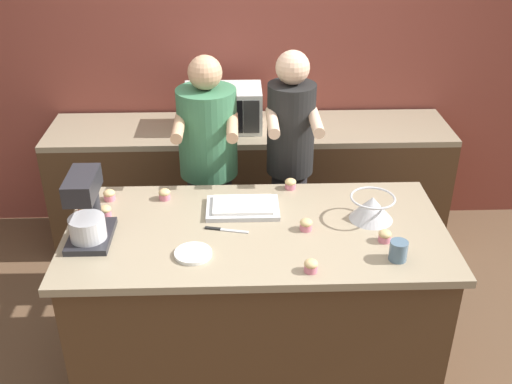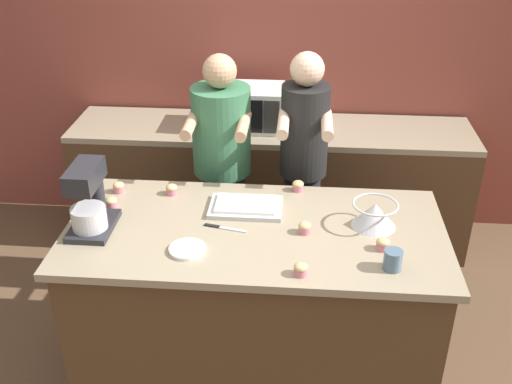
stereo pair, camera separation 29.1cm
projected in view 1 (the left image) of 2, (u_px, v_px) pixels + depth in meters
The scene contains 21 objects.
ground_plane at pixel (256, 366), 3.41m from camera, with size 16.00×16.00×0.00m, color brown.
back_wall at pixel (248, 50), 4.26m from camera, with size 10.00×0.06×2.70m.
island_counter at pixel (256, 302), 3.19m from camera, with size 1.88×0.92×0.93m.
back_counter at pixel (250, 184), 4.39m from camera, with size 2.80×0.60×0.90m.
person_left at pixel (209, 178), 3.65m from camera, with size 0.36×0.51×1.59m.
person_right at pixel (290, 172), 3.65m from camera, with size 0.30×0.48×1.61m.
stand_mixer at pixel (87, 212), 2.80m from camera, with size 0.20×0.30×0.35m.
mixing_bowl at pixel (372, 207), 3.01m from camera, with size 0.23×0.23×0.13m.
baking_tray at pixel (243, 207), 3.11m from camera, with size 0.38×0.24×0.04m.
microwave_oven at pixel (223, 108), 4.10m from camera, with size 0.53×0.34×0.29m.
drinking_glass at pixel (398, 251), 2.71m from camera, with size 0.08×0.08×0.09m.
small_plate at pixel (193, 254), 2.75m from camera, with size 0.17×0.17×0.02m.
knife at pixel (224, 230), 2.94m from camera, with size 0.22×0.06×0.01m.
cupcake_0 at pixel (165, 194), 3.20m from camera, with size 0.06×0.06×0.06m.
cupcake_1 at pixel (83, 208), 3.08m from camera, with size 0.06×0.06×0.06m.
cupcake_2 at pixel (105, 211), 3.05m from camera, with size 0.06×0.06×0.06m.
cupcake_3 at pixel (290, 184), 3.31m from camera, with size 0.06×0.06×0.06m.
cupcake_4 at pixel (311, 266), 2.64m from camera, with size 0.06×0.06×0.06m.
cupcake_5 at pixel (109, 195), 3.20m from camera, with size 0.06×0.06×0.06m.
cupcake_6 at pixel (385, 236), 2.85m from camera, with size 0.06×0.06×0.06m.
cupcake_7 at pixel (306, 224), 2.94m from camera, with size 0.06×0.06×0.06m.
Camera 1 is at (-0.08, -2.50, 2.52)m, focal length 42.00 mm.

